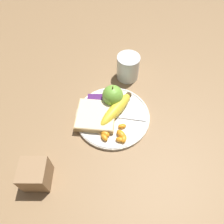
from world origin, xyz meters
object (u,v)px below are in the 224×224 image
(jam_packet, at_px, (95,101))
(condiment_caddy, at_px, (35,175))
(apple, at_px, (112,95))
(plate, at_px, (112,116))
(bread_slice, at_px, (95,116))
(banana, at_px, (116,109))
(fork, at_px, (113,116))
(juice_glass, at_px, (127,68))

(jam_packet, bearing_deg, condiment_caddy, -118.85)
(apple, distance_m, condiment_caddy, 0.33)
(plate, xyz_separation_m, bread_slice, (-0.05, -0.01, 0.02))
(apple, relative_size, banana, 0.53)
(plate, distance_m, condiment_caddy, 0.29)
(banana, relative_size, jam_packet, 2.99)
(fork, distance_m, jam_packet, 0.08)
(bread_slice, bearing_deg, jam_packet, 95.11)
(plate, height_order, apple, apple)
(bread_slice, xyz_separation_m, jam_packet, (-0.01, 0.06, -0.00))
(plate, distance_m, bread_slice, 0.06)
(condiment_caddy, bearing_deg, bread_slice, 53.22)
(juice_glass, bearing_deg, plate, -106.32)
(plate, xyz_separation_m, condiment_caddy, (-0.20, -0.21, 0.03))
(apple, xyz_separation_m, condiment_caddy, (-0.20, -0.26, -0.01))
(apple, xyz_separation_m, banana, (0.01, -0.04, -0.02))
(fork, relative_size, jam_packet, 3.56)
(juice_glass, xyz_separation_m, fork, (-0.05, -0.19, -0.03))
(juice_glass, xyz_separation_m, condiment_caddy, (-0.26, -0.39, -0.00))
(banana, relative_size, bread_slice, 1.13)
(juice_glass, relative_size, fork, 0.53)
(juice_glass, relative_size, apple, 1.19)
(plate, relative_size, apple, 3.07)
(fork, height_order, condiment_caddy, condiment_caddy)
(plate, xyz_separation_m, apple, (-0.00, 0.06, 0.04))
(apple, bearing_deg, plate, -89.54)
(jam_packet, bearing_deg, bread_slice, -84.89)
(plate, bearing_deg, condiment_caddy, -134.36)
(jam_packet, distance_m, condiment_caddy, 0.30)
(plate, relative_size, fork, 1.36)
(juice_glass, xyz_separation_m, apple, (-0.05, -0.13, 0.00))
(banana, distance_m, fork, 0.02)
(juice_glass, bearing_deg, condiment_caddy, -123.14)
(plate, relative_size, bread_slice, 1.83)
(jam_packet, xyz_separation_m, condiment_caddy, (-0.14, -0.26, 0.02))
(fork, height_order, jam_packet, jam_packet)
(condiment_caddy, bearing_deg, banana, 45.82)
(fork, bearing_deg, apple, -76.82)
(fork, bearing_deg, banana, -107.84)
(juice_glass, xyz_separation_m, bread_slice, (-0.11, -0.19, -0.02))
(juice_glass, height_order, condiment_caddy, juice_glass)
(jam_packet, bearing_deg, fork, -40.87)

